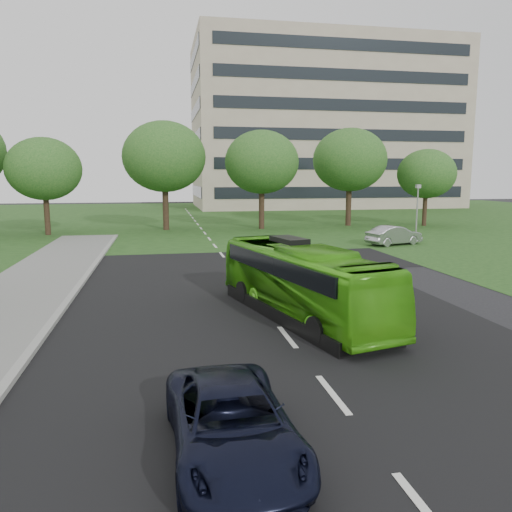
# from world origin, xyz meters

# --- Properties ---
(ground) EXTENTS (160.00, 160.00, 0.00)m
(ground) POSITION_xyz_m (0.00, 0.00, 0.00)
(ground) COLOR black
(ground) RESTS_ON ground
(street_surfaces) EXTENTS (120.00, 120.00, 0.15)m
(street_surfaces) POSITION_xyz_m (-0.38, 22.75, 0.03)
(street_surfaces) COLOR black
(street_surfaces) RESTS_ON ground
(office_building) EXTENTS (40.10, 20.10, 25.00)m
(office_building) POSITION_xyz_m (21.96, 61.96, 12.50)
(office_building) COLOR tan
(office_building) RESTS_ON ground
(tree_park_a) EXTENTS (5.89, 5.89, 7.83)m
(tree_park_a) POSITION_xyz_m (-12.66, 27.12, 5.31)
(tree_park_a) COLOR black
(tree_park_a) RESTS_ON ground
(tree_park_b) EXTENTS (7.26, 7.26, 9.52)m
(tree_park_b) POSITION_xyz_m (-3.14, 29.34, 6.42)
(tree_park_b) COLOR black
(tree_park_b) RESTS_ON ground
(tree_park_c) EXTENTS (6.64, 6.64, 8.81)m
(tree_park_c) POSITION_xyz_m (5.42, 28.67, 5.98)
(tree_park_c) COLOR black
(tree_park_c) RESTS_ON ground
(tree_park_d) EXTENTS (7.01, 7.01, 9.26)m
(tree_park_d) POSITION_xyz_m (14.25, 29.97, 6.27)
(tree_park_d) COLOR black
(tree_park_d) RESTS_ON ground
(tree_park_e) EXTENTS (5.48, 5.48, 7.31)m
(tree_park_e) POSITION_xyz_m (21.43, 28.47, 4.97)
(tree_park_e) COLOR black
(tree_park_e) RESTS_ON ground
(bus) EXTENTS (4.11, 9.01, 2.44)m
(bus) POSITION_xyz_m (1.00, 0.05, 1.22)
(bus) COLOR #48B217
(bus) RESTS_ON ground
(sedan) EXTENTS (4.33, 2.62, 1.35)m
(sedan) POSITION_xyz_m (12.32, 16.26, 0.67)
(sedan) COLOR #99999D
(sedan) RESTS_ON ground
(suv) EXTENTS (2.17, 4.43, 1.21)m
(suv) POSITION_xyz_m (-2.50, -8.00, 0.61)
(suv) COLOR black
(suv) RESTS_ON ground
(camera_pole) EXTENTS (0.39, 0.35, 4.11)m
(camera_pole) POSITION_xyz_m (16.00, 20.00, 2.65)
(camera_pole) COLOR gray
(camera_pole) RESTS_ON ground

